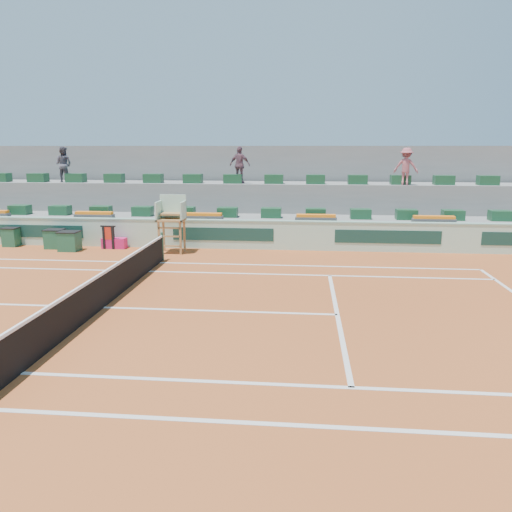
# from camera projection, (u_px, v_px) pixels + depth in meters

# --- Properties ---
(ground) EXTENTS (90.00, 90.00, 0.00)m
(ground) POSITION_uv_depth(u_px,v_px,m) (104.00, 308.00, 13.78)
(ground) COLOR #9C471E
(ground) RESTS_ON ground
(seating_tier_lower) EXTENTS (36.00, 4.00, 1.20)m
(seating_tier_lower) POSITION_uv_depth(u_px,v_px,m) (190.00, 226.00, 24.05)
(seating_tier_lower) COLOR gray
(seating_tier_lower) RESTS_ON ground
(seating_tier_upper) EXTENTS (36.00, 2.40, 2.60)m
(seating_tier_upper) POSITION_uv_depth(u_px,v_px,m) (196.00, 208.00, 25.46)
(seating_tier_upper) COLOR gray
(seating_tier_upper) RESTS_ON ground
(stadium_back_wall) EXTENTS (36.00, 0.40, 4.40)m
(stadium_back_wall) POSITION_uv_depth(u_px,v_px,m) (202.00, 188.00, 26.82)
(stadium_back_wall) COLOR gray
(stadium_back_wall) RESTS_ON ground
(player_bag) EXTENTS (1.03, 0.46, 0.46)m
(player_bag) POSITION_uv_depth(u_px,v_px,m) (114.00, 243.00, 21.81)
(player_bag) COLOR #D31B66
(player_bag) RESTS_ON ground
(spectator_left) EXTENTS (0.91, 0.74, 1.77)m
(spectator_left) POSITION_uv_depth(u_px,v_px,m) (64.00, 164.00, 25.09)
(spectator_left) COLOR #484753
(spectator_left) RESTS_ON seating_tier_upper
(spectator_mid) EXTENTS (1.12, 0.70, 1.78)m
(spectator_mid) POSITION_uv_depth(u_px,v_px,m) (240.00, 165.00, 24.17)
(spectator_mid) COLOR #6F4A58
(spectator_mid) RESTS_ON seating_tier_upper
(spectator_right) EXTENTS (1.25, 0.94, 1.71)m
(spectator_right) POSITION_uv_depth(u_px,v_px,m) (406.00, 166.00, 23.18)
(spectator_right) COLOR #A45259
(spectator_right) RESTS_ON seating_tier_upper
(court_lines) EXTENTS (23.89, 11.09, 0.01)m
(court_lines) POSITION_uv_depth(u_px,v_px,m) (104.00, 307.00, 13.77)
(court_lines) COLOR silver
(court_lines) RESTS_ON ground
(tennis_net) EXTENTS (0.10, 11.97, 1.10)m
(tennis_net) POSITION_uv_depth(u_px,v_px,m) (102.00, 289.00, 13.66)
(tennis_net) COLOR black
(tennis_net) RESTS_ON ground
(advertising_hoarding) EXTENTS (36.00, 0.34, 1.26)m
(advertising_hoarding) POSITION_uv_depth(u_px,v_px,m) (179.00, 233.00, 21.90)
(advertising_hoarding) COLOR #AAD6BC
(advertising_hoarding) RESTS_ON ground
(umpire_chair) EXTENTS (1.10, 0.90, 2.40)m
(umpire_chair) POSITION_uv_depth(u_px,v_px,m) (172.00, 216.00, 20.74)
(umpire_chair) COLOR olive
(umpire_chair) RESTS_ON ground
(seat_row_lower) EXTENTS (32.90, 0.60, 0.44)m
(seat_row_lower) POSITION_uv_depth(u_px,v_px,m) (185.00, 212.00, 23.00)
(seat_row_lower) COLOR #174627
(seat_row_lower) RESTS_ON seating_tier_lower
(seat_row_upper) EXTENTS (32.90, 0.60, 0.44)m
(seat_row_upper) POSITION_uv_depth(u_px,v_px,m) (193.00, 179.00, 24.55)
(seat_row_upper) COLOR #174627
(seat_row_upper) RESTS_ON seating_tier_upper
(flower_planters) EXTENTS (26.80, 0.36, 0.28)m
(flower_planters) POSITION_uv_depth(u_px,v_px,m) (148.00, 215.00, 22.38)
(flower_planters) COLOR #4C4C4C
(flower_planters) RESTS_ON seating_tier_lower
(drink_cooler_a) EXTENTS (0.85, 0.73, 0.84)m
(drink_cooler_a) POSITION_uv_depth(u_px,v_px,m) (69.00, 241.00, 21.24)
(drink_cooler_a) COLOR #1A5036
(drink_cooler_a) RESTS_ON ground
(drink_cooler_b) EXTENTS (0.79, 0.68, 0.84)m
(drink_cooler_b) POSITION_uv_depth(u_px,v_px,m) (55.00, 239.00, 21.77)
(drink_cooler_b) COLOR #1A5036
(drink_cooler_b) RESTS_ON ground
(drink_cooler_c) EXTENTS (0.66, 0.57, 0.84)m
(drink_cooler_c) POSITION_uv_depth(u_px,v_px,m) (11.00, 237.00, 22.21)
(drink_cooler_c) COLOR #1A5036
(drink_cooler_c) RESTS_ON ground
(towel_rack) EXTENTS (0.66, 0.11, 1.03)m
(towel_rack) POSITION_uv_depth(u_px,v_px,m) (108.00, 235.00, 21.55)
(towel_rack) COLOR black
(towel_rack) RESTS_ON ground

